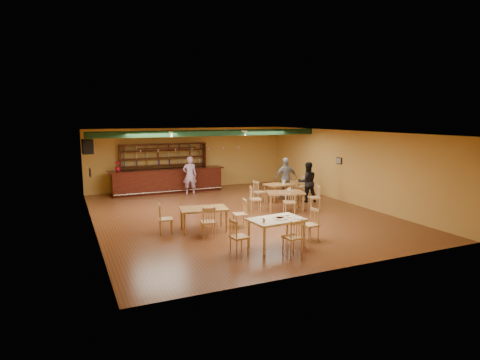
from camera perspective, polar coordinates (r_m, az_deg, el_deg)
name	(u,v)px	position (r m, az deg, el deg)	size (l,w,h in m)	color
floor	(237,214)	(15.02, -0.46, -4.76)	(12.00, 12.00, 0.00)	#5C311A
ceiling_beam	(210,133)	(17.20, -4.22, 6.64)	(10.00, 0.30, 0.25)	black
track_rail_left	(165,131)	(17.26, -10.57, 6.75)	(0.05, 2.50, 0.05)	silver
track_rail_right	(235,130)	(18.27, -0.70, 7.02)	(0.05, 2.50, 0.05)	silver
ac_unit	(88,146)	(17.65, -20.67, 4.45)	(0.34, 0.70, 0.48)	silver
picture_left	(90,172)	(14.52, -20.43, 1.02)	(0.04, 0.34, 0.28)	black
picture_right	(339,161)	(17.67, 13.83, 2.66)	(0.04, 0.34, 0.28)	black
bar_counter	(168,181)	(19.30, -10.19, -0.10)	(5.39, 0.85, 1.13)	black
back_bar_hutch	(164,167)	(19.83, -10.68, 1.80)	(4.17, 0.40, 2.28)	black
poinsettia	(117,166)	(18.79, -16.92, 1.86)	(0.26, 0.26, 0.46)	#A10E20
dining_table_b	(281,192)	(17.49, 5.81, -1.65)	(1.41, 0.84, 0.70)	olive
dining_table_c	(204,219)	(12.80, -5.14, -5.55)	(1.46, 0.88, 0.73)	olive
dining_table_d	(285,201)	(15.63, 6.37, -2.94)	(1.41, 0.85, 0.71)	olive
near_table	(276,233)	(11.28, 5.16, -7.41)	(1.47, 0.95, 0.79)	tan
pizza_tray	(280,218)	(11.22, 5.66, -5.38)	(0.40, 0.40, 0.01)	silver
parmesan_shaker	(264,220)	(10.81, 3.40, -5.65)	(0.07, 0.07, 0.11)	#EAE5C6
napkin_stack	(284,215)	(11.52, 6.29, -4.96)	(0.20, 0.15, 0.03)	white
pizza_server	(284,217)	(11.34, 6.23, -5.18)	(0.32, 0.09, 0.00)	silver
side_plate	(299,218)	(11.29, 8.29, -5.35)	(0.22, 0.22, 0.01)	white
patron_bar	(190,175)	(18.68, -7.12, 0.66)	(0.64, 0.42, 1.77)	#9550AF
patron_right_a	(307,182)	(17.15, 9.49, -0.28)	(0.82, 0.64, 1.68)	black
patron_right_b	(286,178)	(17.83, 6.49, 0.28)	(1.04, 0.43, 1.78)	gray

